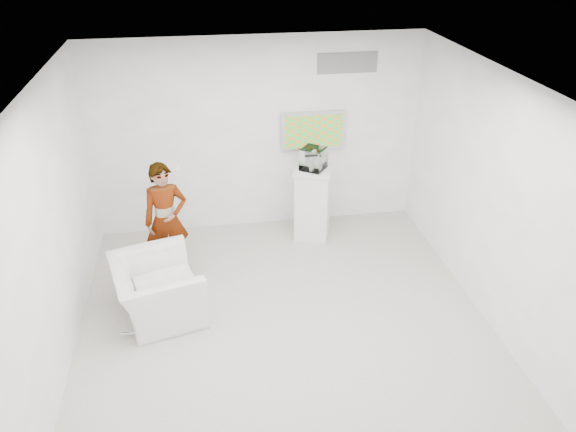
% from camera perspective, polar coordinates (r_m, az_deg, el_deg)
% --- Properties ---
extents(room, '(5.01, 5.01, 3.00)m').
position_cam_1_polar(room, '(6.35, -0.54, 0.38)').
color(room, beige).
rests_on(room, ground).
extents(tv, '(1.00, 0.08, 0.60)m').
position_cam_1_polar(tv, '(8.68, 2.57, 8.65)').
color(tv, silver).
rests_on(tv, room).
extents(logo_decal, '(0.90, 0.02, 0.30)m').
position_cam_1_polar(logo_decal, '(8.54, 6.07, 15.20)').
color(logo_decal, slate).
rests_on(logo_decal, room).
extents(person, '(0.66, 0.50, 1.63)m').
position_cam_1_polar(person, '(7.79, -12.27, -0.38)').
color(person, silver).
rests_on(person, room).
extents(armchair, '(1.25, 1.36, 0.74)m').
position_cam_1_polar(armchair, '(7.20, -13.16, -7.27)').
color(armchair, silver).
rests_on(armchair, room).
extents(pedestal, '(0.70, 0.70, 1.14)m').
position_cam_1_polar(pedestal, '(8.61, 2.50, 1.34)').
color(pedestal, silver).
rests_on(pedestal, room).
extents(floor_uplight, '(0.22, 0.22, 0.28)m').
position_cam_1_polar(floor_uplight, '(9.15, 2.24, 0.07)').
color(floor_uplight, white).
rests_on(floor_uplight, room).
extents(vitrine, '(0.45, 0.45, 0.33)m').
position_cam_1_polar(vitrine, '(8.30, 2.60, 5.83)').
color(vitrine, silver).
rests_on(vitrine, pedestal).
extents(console, '(0.11, 0.15, 0.20)m').
position_cam_1_polar(console, '(8.32, 2.59, 5.43)').
color(console, silver).
rests_on(console, pedestal).
extents(wii_remote, '(0.06, 0.16, 0.04)m').
position_cam_1_polar(wii_remote, '(7.67, -11.11, 4.72)').
color(wii_remote, silver).
rests_on(wii_remote, person).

